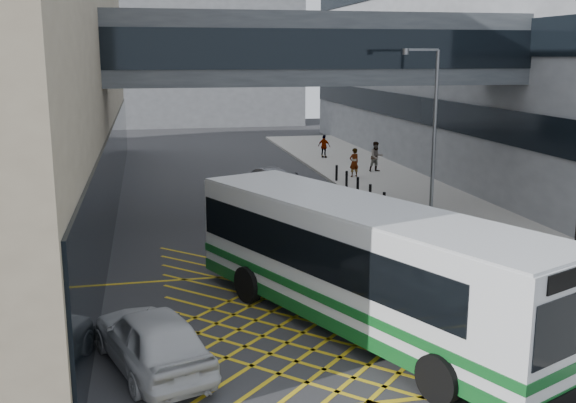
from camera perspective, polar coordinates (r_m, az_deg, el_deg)
ground at (r=18.93m, az=2.54°, el=-10.26°), size 120.00×120.00×0.00m
building_far at (r=76.98m, az=-10.41°, el=13.38°), size 28.00×16.00×18.00m
skybridge at (r=29.86m, az=2.52°, el=12.74°), size 20.00×4.10×3.00m
pavement at (r=35.36m, az=10.65°, el=0.36°), size 6.00×54.00×0.16m
box_junction at (r=18.93m, az=2.54°, el=-10.25°), size 12.00×9.00×0.01m
bus at (r=18.17m, az=6.05°, el=-5.17°), size 7.51×12.22×3.41m
car_white at (r=16.39m, az=-11.45°, el=-11.25°), size 3.45×5.26×1.55m
car_dark at (r=33.33m, az=-3.38°, el=0.89°), size 2.09×4.52×1.37m
car_silver at (r=37.09m, az=-1.82°, el=2.06°), size 3.03×4.73×1.36m
street_lamp at (r=27.48m, az=12.01°, el=5.94°), size 1.67×0.48×7.35m
litter_bin at (r=21.84m, az=20.98°, el=-6.36°), size 0.48×0.48×0.83m
kerb_railings at (r=22.40m, az=16.86°, el=-4.80°), size 0.05×12.54×1.00m
bollards at (r=34.30m, az=6.43°, el=1.03°), size 0.14×10.14×0.90m
pedestrian_a at (r=40.28m, az=5.61°, el=3.30°), size 0.79×0.66×1.71m
pedestrian_b at (r=42.25m, az=7.48°, el=3.78°), size 0.97×0.65×1.86m
pedestrian_c at (r=47.72m, az=3.08°, el=4.68°), size 1.01×0.97×1.60m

